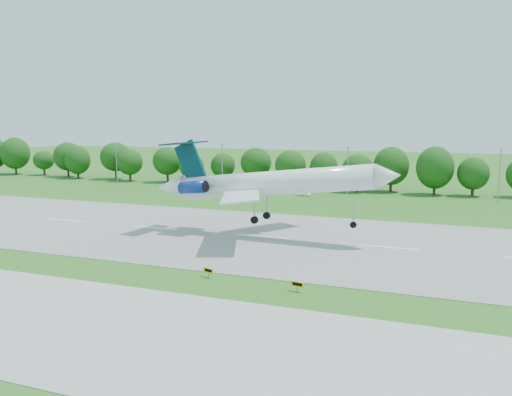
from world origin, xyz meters
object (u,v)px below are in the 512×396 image
object	(u,v)px
airliner	(261,183)
service_vehicle_a	(304,194)
service_vehicle_b	(253,191)
taxi_sign_left	(297,284)

from	to	relation	value
airliner	service_vehicle_a	bearing A→B (deg)	102.69
airliner	service_vehicle_b	size ratio (longest dim) A/B	12.95
airliner	service_vehicle_a	xyz separation A→B (m)	(-9.62, 51.50, -8.19)
service_vehicle_b	airliner	bearing A→B (deg)	-174.00
service_vehicle_a	service_vehicle_b	size ratio (longest dim) A/B	1.13
airliner	service_vehicle_b	xyz separation A→B (m)	(-23.70, 51.89, -8.24)
taxi_sign_left	service_vehicle_a	xyz separation A→B (m)	(-24.44, 77.38, -0.24)
taxi_sign_left	service_vehicle_b	xyz separation A→B (m)	(-38.52, 77.77, -0.29)
airliner	taxi_sign_left	bearing A→B (deg)	-58.09
service_vehicle_a	taxi_sign_left	bearing A→B (deg)	-143.22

